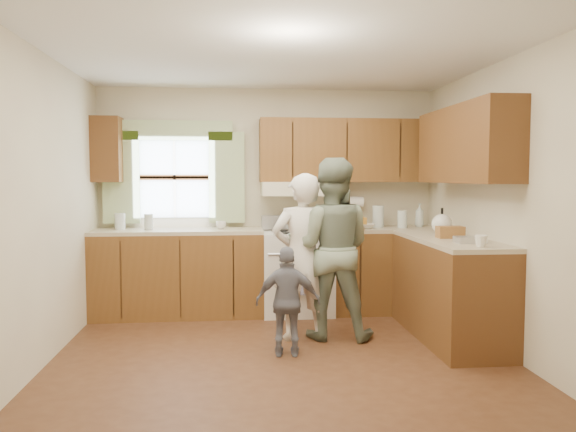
{
  "coord_description": "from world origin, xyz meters",
  "views": [
    {
      "loc": [
        -0.39,
        -4.67,
        1.51
      ],
      "look_at": [
        0.1,
        0.4,
        1.15
      ],
      "focal_mm": 35.0,
      "sensor_mm": 36.0,
      "label": 1
    }
  ],
  "objects": [
    {
      "name": "room",
      "position": [
        0.0,
        0.0,
        1.25
      ],
      "size": [
        3.8,
        3.8,
        3.8
      ],
      "color": "#472616",
      "rests_on": "ground"
    },
    {
      "name": "kitchen_fixtures",
      "position": [
        0.61,
        1.08,
        0.84
      ],
      "size": [
        3.8,
        2.25,
        2.15
      ],
      "color": "#4A2A0F",
      "rests_on": "ground"
    },
    {
      "name": "stove",
      "position": [
        0.3,
        1.44,
        0.47
      ],
      "size": [
        0.76,
        0.67,
        1.07
      ],
      "color": "silver",
      "rests_on": "ground"
    },
    {
      "name": "woman_left",
      "position": [
        0.23,
        0.42,
        0.77
      ],
      "size": [
        0.59,
        0.42,
        1.54
      ],
      "primitive_type": "imported",
      "rotation": [
        0.0,
        0.0,
        3.23
      ],
      "color": "silver",
      "rests_on": "ground"
    },
    {
      "name": "woman_right",
      "position": [
        0.5,
        0.46,
        0.84
      ],
      "size": [
        0.94,
        0.8,
        1.68
      ],
      "primitive_type": "imported",
      "rotation": [
        0.0,
        0.0,
        2.92
      ],
      "color": "#28452D",
      "rests_on": "ground"
    },
    {
      "name": "child",
      "position": [
        0.06,
        -0.06,
        0.46
      ],
      "size": [
        0.56,
        0.28,
        0.92
      ],
      "primitive_type": "imported",
      "rotation": [
        0.0,
        0.0,
        3.04
      ],
      "color": "slate",
      "rests_on": "ground"
    }
  ]
}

